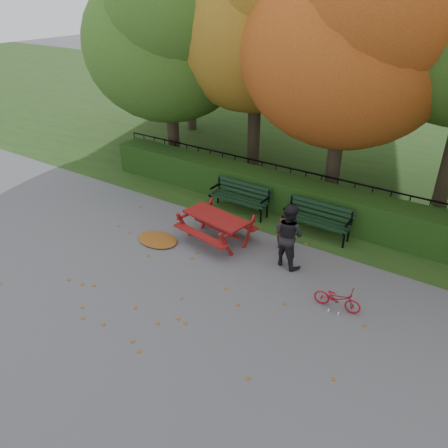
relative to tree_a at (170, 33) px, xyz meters
The scene contains 15 objects.
ground 8.86m from the tree_a, 47.07° to the right, with size 90.00×90.00×0.00m, color #5F5E63.
grass_strip 10.87m from the tree_a, 58.37° to the left, with size 90.00×90.00×0.00m, color #213B17.
hedge 6.65m from the tree_a, 11.73° to the right, with size 13.00×0.90×1.00m, color black.
iron_fence 6.55m from the tree_a, ahead, with size 14.00×0.04×1.02m.
tree_a is the anchor object (origin of this frame).
tree_b 3.11m from the tree_a, 23.05° to the left, with size 6.72×6.40×8.79m.
tree_c 6.04m from the tree_a, ahead, with size 6.30×6.00×8.00m.
bench_left 5.89m from the tree_a, 25.76° to the right, with size 1.80×0.57×0.88m.
bench_right 7.69m from the tree_a, 16.61° to the right, with size 1.80×0.57×0.88m.
picnic_table 6.86m from the tree_a, 40.76° to the right, with size 1.92×1.64×0.84m.
leaf_pile 7.02m from the tree_a, 56.68° to the right, with size 1.15×0.80×0.08m, color brown.
leaf_scatter 8.67m from the tree_a, 45.49° to the right, with size 9.00×5.70×0.01m, color brown, non-canonical shape.
child 7.76m from the tree_a, 27.63° to the right, with size 0.32×0.21×0.88m, color #431B15.
adult 8.13m from the tree_a, 29.97° to the right, with size 0.78×0.61×1.61m, color black.
bicycle 10.02m from the tree_a, 29.82° to the right, with size 0.34×0.98×0.51m, color #A30F1B.
Camera 1 is at (4.65, -6.13, 5.94)m, focal length 35.00 mm.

